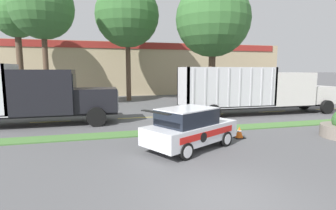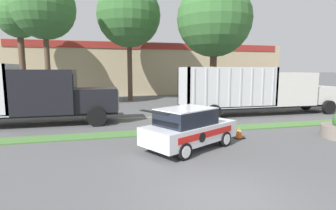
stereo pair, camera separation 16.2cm
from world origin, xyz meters
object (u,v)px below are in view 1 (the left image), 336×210
traffic_cone (239,132)px  rally_car (190,128)px  dump_truck_lead (272,92)px  dump_truck_mid (24,97)px

traffic_cone → rally_car: bearing=-161.4°
rally_car → traffic_cone: size_ratio=8.00×
dump_truck_lead → rally_car: (-8.89, -6.76, -0.76)m
dump_truck_lead → dump_truck_mid: (-16.74, -0.11, 0.09)m
dump_truck_lead → dump_truck_mid: size_ratio=0.94×
rally_car → traffic_cone: bearing=18.6°
dump_truck_lead → traffic_cone: size_ratio=21.71×
rally_car → dump_truck_lead: bearing=37.3°
dump_truck_lead → dump_truck_mid: bearing=-179.6°
dump_truck_mid → rally_car: 10.32m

